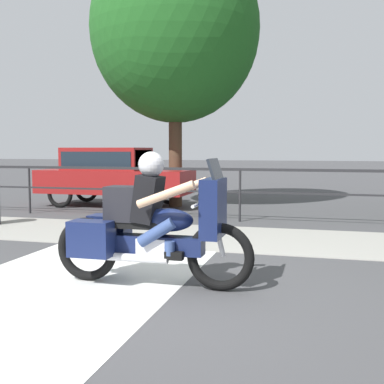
% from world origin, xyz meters
% --- Properties ---
extents(ground_plane, '(120.00, 120.00, 0.00)m').
position_xyz_m(ground_plane, '(0.00, 0.00, 0.00)').
color(ground_plane, '#424244').
extents(sidewalk_band, '(44.00, 2.40, 0.01)m').
position_xyz_m(sidewalk_band, '(0.00, 3.40, 0.01)').
color(sidewalk_band, '#99968E').
rests_on(sidewalk_band, ground).
extents(crosswalk_band, '(2.63, 6.00, 0.01)m').
position_xyz_m(crosswalk_band, '(-1.16, -0.20, 0.00)').
color(crosswalk_band, silver).
rests_on(crosswalk_band, ground).
extents(fence_railing, '(36.00, 0.05, 1.14)m').
position_xyz_m(fence_railing, '(0.00, 5.33, 0.90)').
color(fence_railing, '#232326').
rests_on(fence_railing, ground).
extents(motorcycle, '(2.35, 0.76, 1.52)m').
position_xyz_m(motorcycle, '(-0.22, 0.28, 0.69)').
color(motorcycle, black).
rests_on(motorcycle, ground).
extents(parked_car, '(4.09, 1.61, 1.58)m').
position_xyz_m(parked_car, '(-3.81, 7.26, 0.91)').
color(parked_car, maroon).
rests_on(parked_car, ground).
extents(tree_behind_car, '(4.43, 4.43, 7.12)m').
position_xyz_m(tree_behind_car, '(-2.13, 7.63, 4.67)').
color(tree_behind_car, '#473323').
rests_on(tree_behind_car, ground).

